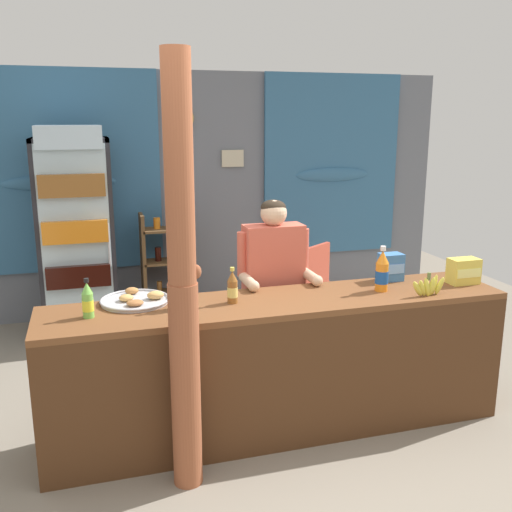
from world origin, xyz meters
TOP-DOWN VIEW (x-y plane):
  - ground_plane at (0.00, 1.24)m, footprint 8.06×8.06m
  - back_wall_curtained at (0.00, 3.15)m, footprint 5.79×0.22m
  - stall_counter at (0.11, 0.27)m, footprint 3.04×0.60m
  - timber_post at (-0.59, -0.04)m, footprint 0.19×0.17m
  - drink_fridge at (-1.17, 2.56)m, footprint 0.68×0.68m
  - bottle_shelf_rack at (-0.32, 2.82)m, footprint 0.48×0.28m
  - plastic_lawn_chair at (1.00, 2.17)m, footprint 0.61×0.61m
  - shopkeeper at (0.23, 0.87)m, footprint 0.54×0.42m
  - soda_bottle_orange_soda at (0.84, 0.38)m, footprint 0.09×0.09m
  - soda_bottle_iced_tea at (-0.20, 0.41)m, footprint 0.07×0.07m
  - soda_bottle_lime_soda at (-1.08, 0.38)m, footprint 0.07×0.07m
  - soda_bottle_water at (-0.56, 0.38)m, footprint 0.08×0.08m
  - snack_box_instant_noodle at (1.48, 0.37)m, footprint 0.21×0.13m
  - snack_box_biscuit at (1.03, 0.59)m, footprint 0.16×0.12m
  - pastry_tray at (-0.79, 0.59)m, footprint 0.44×0.44m
  - banana_bunch at (1.09, 0.19)m, footprint 0.27×0.07m

SIDE VIEW (x-z plane):
  - ground_plane at x=0.00m, z-range 0.00..0.00m
  - plastic_lawn_chair at x=1.00m, z-range 0.06..0.92m
  - stall_counter at x=0.11m, z-range 0.11..1.03m
  - bottle_shelf_rack at x=-0.32m, z-range 0.03..1.15m
  - pastry_tray at x=-0.79m, z-range 0.90..0.97m
  - shopkeeper at x=0.23m, z-range 0.20..1.69m
  - banana_bunch at x=1.09m, z-range 0.89..1.06m
  - snack_box_instant_noodle at x=1.48m, z-range 0.92..1.10m
  - snack_box_biscuit at x=1.03m, z-range 0.92..1.11m
  - soda_bottle_iced_tea at x=-0.20m, z-range 0.90..1.13m
  - soda_bottle_lime_soda at x=-1.08m, z-range 0.90..1.14m
  - soda_bottle_water at x=-0.56m, z-range 0.90..1.14m
  - soda_bottle_orange_soda at x=0.84m, z-range 0.89..1.20m
  - drink_fridge at x=-1.17m, z-range 0.09..2.09m
  - timber_post at x=-0.59m, z-range -0.05..2.36m
  - back_wall_curtained at x=0.00m, z-range 0.04..2.58m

